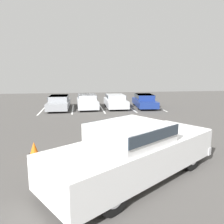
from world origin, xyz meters
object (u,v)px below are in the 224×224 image
at_px(parked_sedan_d, 144,100).
at_px(traffic_cone, 34,150).
at_px(parked_sedan_a, 59,102).
at_px(parked_sedan_c, 115,101).
at_px(parked_sedan_b, 87,101).
at_px(pickup_truck, 137,150).

distance_m(parked_sedan_d, traffic_cone, 14.03).
bearing_deg(parked_sedan_a, parked_sedan_d, 90.08).
relative_size(parked_sedan_c, parked_sedan_d, 0.93).
bearing_deg(parked_sedan_c, parked_sedan_a, -88.84).
relative_size(parked_sedan_a, traffic_cone, 8.11).
distance_m(parked_sedan_a, parked_sedan_b, 2.56).
bearing_deg(parked_sedan_b, parked_sedan_a, -88.64).
bearing_deg(pickup_truck, parked_sedan_b, 60.81).
bearing_deg(parked_sedan_a, traffic_cone, 0.99).
relative_size(parked_sedan_b, parked_sedan_d, 0.97).
distance_m(parked_sedan_a, parked_sedan_c, 5.24).
bearing_deg(parked_sedan_a, parked_sedan_b, 93.75).
xyz_separation_m(pickup_truck, parked_sedan_c, (1.70, 13.95, -0.24)).
bearing_deg(traffic_cone, pickup_truck, -33.09).
xyz_separation_m(pickup_truck, traffic_cone, (-3.58, 2.33, -0.64)).
distance_m(parked_sedan_a, traffic_cone, 11.62).
xyz_separation_m(pickup_truck, parked_sedan_b, (-0.98, 14.06, -0.23)).
distance_m(parked_sedan_c, traffic_cone, 12.77).
height_order(parked_sedan_a, traffic_cone, parked_sedan_a).
bearing_deg(parked_sedan_d, parked_sedan_c, -87.89).
bearing_deg(traffic_cone, parked_sedan_b, 77.51).
bearing_deg(pickup_truck, traffic_cone, 113.74).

